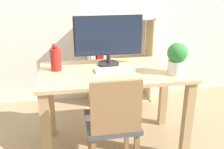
# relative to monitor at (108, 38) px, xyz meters

# --- Properties ---
(ground_plane) EXTENTS (10.00, 10.00, 0.00)m
(ground_plane) POSITION_rel_monitor_xyz_m (0.02, -0.17, -0.98)
(ground_plane) COLOR #997F5B
(desk) EXTENTS (1.25, 0.67, 0.74)m
(desk) POSITION_rel_monitor_xyz_m (0.02, -0.17, -0.39)
(desk) COLOR tan
(desk) RESTS_ON ground_plane
(monitor) EXTENTS (0.60, 0.19, 0.44)m
(monitor) POSITION_rel_monitor_xyz_m (0.00, 0.00, 0.00)
(monitor) COLOR #232326
(monitor) RESTS_ON desk
(keyboard) EXTENTS (0.35, 0.13, 0.02)m
(keyboard) POSITION_rel_monitor_xyz_m (0.03, -0.17, -0.24)
(keyboard) COLOR #B2B2B7
(keyboard) RESTS_ON desk
(vase) EXTENTS (0.09, 0.09, 0.23)m
(vase) POSITION_rel_monitor_xyz_m (-0.46, -0.07, -0.14)
(vase) COLOR #B2231E
(vase) RESTS_ON desk
(potted_plant) EXTENTS (0.16, 0.16, 0.26)m
(potted_plant) POSITION_rel_monitor_xyz_m (0.50, -0.33, -0.11)
(potted_plant) COLOR silver
(potted_plant) RESTS_ON desk
(chair) EXTENTS (0.40, 0.40, 0.84)m
(chair) POSITION_rel_monitor_xyz_m (-0.05, -0.51, -0.53)
(chair) COLOR #4C4C51
(chair) RESTS_ON ground_plane
(bookshelf) EXTENTS (0.76, 0.28, 1.04)m
(bookshelf) POSITION_rel_monitor_xyz_m (0.11, 0.75, -0.52)
(bookshelf) COLOR #D8BC8C
(bookshelf) RESTS_ON ground_plane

